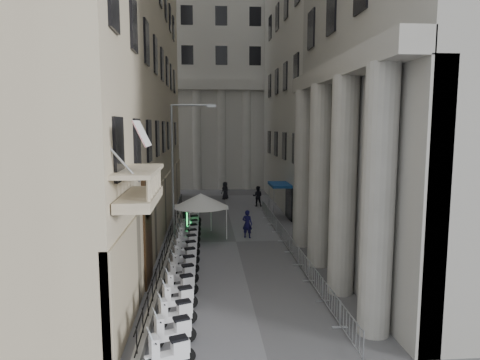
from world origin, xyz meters
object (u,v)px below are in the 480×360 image
Objects in this scene: security_tent at (210,202)px; pedestrian_a at (247,224)px; street_lamp at (178,160)px; pedestrian_b at (258,196)px; info_kiosk at (185,221)px.

pedestrian_a is at bearing 0.41° from security_tent.
security_tent is 3.07m from pedestrian_a.
street_lamp reaches higher than pedestrian_b.
pedestrian_b reaches higher than pedestrian_a.
street_lamp reaches higher than security_tent.
security_tent is 0.42× the size of street_lamp.
pedestrian_b is at bearing 59.73° from street_lamp.
security_tent is at bearing 79.63° from pedestrian_b.
pedestrian_a is 11.79m from pedestrian_b.
security_tent is at bearing -40.48° from info_kiosk.
security_tent is 12.65m from pedestrian_b.
info_kiosk is 0.93× the size of pedestrian_a.
info_kiosk is (0.28, 2.09, -4.62)m from street_lamp.
street_lamp is (-2.06, -0.45, 2.93)m from security_tent.
street_lamp is 6.54m from pedestrian_a.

